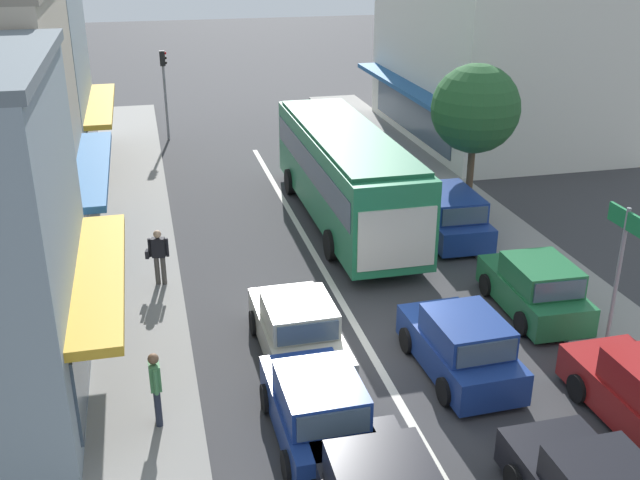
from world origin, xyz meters
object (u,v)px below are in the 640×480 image
at_px(sedan_adjacent_lane_trail, 299,331).
at_px(directional_road_sign, 623,245).
at_px(street_tree_right, 475,109).
at_px(pedestrian_with_handbag_near, 158,254).
at_px(city_bus, 345,170).
at_px(hatchback_behind_bus_near, 318,410).
at_px(parked_hatchback_kerb_second, 535,288).
at_px(pedestrian_browsing_midblock, 156,384).
at_px(traffic_light_downstreet, 164,80).
at_px(parked_wagon_kerb_third, 446,214).
at_px(hatchback_behind_bus_mid, 461,346).

bearing_deg(sedan_adjacent_lane_trail, directional_road_sign, -10.02).
distance_m(sedan_adjacent_lane_trail, street_tree_right, 11.44).
relative_size(street_tree_right, pedestrian_with_handbag_near, 3.27).
relative_size(city_bus, sedan_adjacent_lane_trail, 2.57).
bearing_deg(hatchback_behind_bus_near, directional_road_sign, 13.68).
bearing_deg(sedan_adjacent_lane_trail, parked_hatchback_kerb_second, 5.87).
bearing_deg(pedestrian_browsing_midblock, traffic_light_downstreet, 86.60).
bearing_deg(hatchback_behind_bus_near, sedan_adjacent_lane_trail, 84.77).
distance_m(directional_road_sign, pedestrian_with_handbag_near, 12.07).
relative_size(sedan_adjacent_lane_trail, pedestrian_with_handbag_near, 2.59).
bearing_deg(parked_hatchback_kerb_second, pedestrian_browsing_midblock, -164.36).
relative_size(parked_hatchback_kerb_second, pedestrian_with_handbag_near, 2.30).
bearing_deg(street_tree_right, parked_wagon_kerb_third, -134.34).
xyz_separation_m(parked_hatchback_kerb_second, pedestrian_with_handbag_near, (-9.56, 3.76, 0.36)).
xyz_separation_m(hatchback_behind_bus_near, parked_wagon_kerb_third, (6.60, 9.50, 0.04)).
distance_m(city_bus, pedestrian_browsing_midblock, 12.32).
xyz_separation_m(hatchback_behind_bus_near, directional_road_sign, (7.73, 1.88, 1.97)).
distance_m(city_bus, sedan_adjacent_lane_trail, 8.95).
bearing_deg(traffic_light_downstreet, pedestrian_browsing_midblock, -93.40).
height_order(sedan_adjacent_lane_trail, street_tree_right, street_tree_right).
bearing_deg(pedestrian_with_handbag_near, sedan_adjacent_lane_trail, -55.45).
bearing_deg(pedestrian_browsing_midblock, sedan_adjacent_lane_trail, 31.95).
height_order(pedestrian_with_handbag_near, pedestrian_browsing_midblock, same).
relative_size(parked_hatchback_kerb_second, pedestrian_browsing_midblock, 2.30).
distance_m(city_bus, hatchback_behind_bus_mid, 9.87).
height_order(directional_road_sign, pedestrian_browsing_midblock, directional_road_sign).
bearing_deg(parked_hatchback_kerb_second, city_bus, 112.68).
height_order(city_bus, parked_hatchback_kerb_second, city_bus).
bearing_deg(sedan_adjacent_lane_trail, city_bus, 67.72).
distance_m(hatchback_behind_bus_near, sedan_adjacent_lane_trail, 3.21).
bearing_deg(traffic_light_downstreet, city_bus, -66.50).
relative_size(sedan_adjacent_lane_trail, pedestrian_browsing_midblock, 2.59).
relative_size(city_bus, pedestrian_browsing_midblock, 6.66).
height_order(sedan_adjacent_lane_trail, parked_hatchback_kerb_second, parked_hatchback_kerb_second).
xyz_separation_m(sedan_adjacent_lane_trail, street_tree_right, (7.76, 7.79, 3.16)).
relative_size(parked_wagon_kerb_third, pedestrian_browsing_midblock, 2.79).
distance_m(sedan_adjacent_lane_trail, traffic_light_downstreet, 20.77).
bearing_deg(directional_road_sign, pedestrian_with_handbag_near, 151.29).
bearing_deg(parked_wagon_kerb_third, street_tree_right, 45.66).
relative_size(city_bus, parked_hatchback_kerb_second, 2.90).
distance_m(directional_road_sign, street_tree_right, 9.18).
distance_m(hatchback_behind_bus_near, hatchback_behind_bus_mid, 4.05).
height_order(parked_hatchback_kerb_second, pedestrian_browsing_midblock, pedestrian_browsing_midblock).
distance_m(parked_wagon_kerb_third, traffic_light_downstreet, 16.64).
height_order(parked_hatchback_kerb_second, directional_road_sign, directional_road_sign).
xyz_separation_m(city_bus, pedestrian_browsing_midblock, (-6.72, -10.30, -0.81)).
height_order(parked_wagon_kerb_third, traffic_light_downstreet, traffic_light_downstreet).
distance_m(hatchback_behind_bus_mid, parked_wagon_kerb_third, 8.41).
xyz_separation_m(hatchback_behind_bus_mid, pedestrian_browsing_midblock, (-6.79, -0.49, 0.36)).
height_order(parked_hatchback_kerb_second, parked_wagon_kerb_third, parked_wagon_kerb_third).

